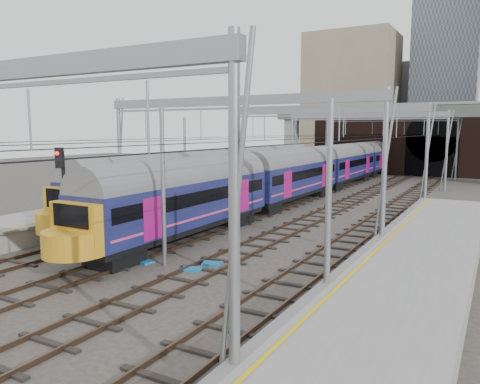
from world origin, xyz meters
The scene contains 14 objects.
ground centered at (0.00, 0.00, 0.00)m, with size 160.00×160.00×0.00m, color #38332D.
platform_left centered at (-10.18, 2.50, 0.55)m, with size 4.32×55.00×1.12m.
platform_right centered at (10.18, -1.50, 0.55)m, with size 4.32×47.00×1.12m.
tracks centered at (0.00, 15.00, 0.02)m, with size 14.40×80.00×0.22m.
overhead_line centered at (0.00, 21.49, 6.57)m, with size 16.80×80.00×8.00m.
retaining_wall centered at (1.40, 51.93, 4.33)m, with size 28.00×2.75×9.00m.
overbridge centered at (0.00, 46.00, 7.27)m, with size 28.00×3.00×9.25m.
city_skyline centered at (2.73, 70.48, 17.09)m, with size 37.50×27.50×60.00m.
train_main centered at (-2.00, 29.09, 2.39)m, with size 2.63×60.92×4.59m.
train_second centered at (-6.00, 17.08, 2.42)m, with size 2.70×31.21×4.67m.
signal_near_left centered at (-4.84, 0.69, 3.27)m, with size 0.40×0.48×5.24m.
equip_cover_a centered at (-1.11, 1.88, 0.05)m, with size 0.85×0.60×0.10m, color #166AA9.
equip_cover_b centered at (1.50, 1.97, 0.05)m, with size 0.87×0.61×0.10m, color #166AA9.
equip_cover_c centered at (1.81, 3.12, 0.05)m, with size 0.87×0.61×0.10m, color #166AA9.
Camera 1 is at (12.87, -14.14, 6.01)m, focal length 35.00 mm.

